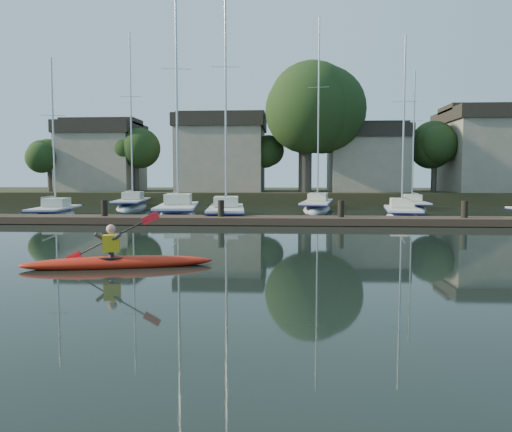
# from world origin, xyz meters

# --- Properties ---
(ground) EXTENTS (160.00, 160.00, 0.00)m
(ground) POSITION_xyz_m (0.00, 0.00, 0.00)
(ground) COLOR black
(ground) RESTS_ON ground
(kayak) EXTENTS (4.93, 1.84, 1.57)m
(kayak) POSITION_xyz_m (-4.13, 1.73, 0.19)
(kayak) COLOR red
(kayak) RESTS_ON ground
(dock) EXTENTS (34.00, 2.00, 1.80)m
(dock) POSITION_xyz_m (0.00, 14.00, 0.20)
(dock) COLOR #433026
(dock) RESTS_ON ground
(sailboat_0) EXTENTS (2.82, 6.91, 10.65)m
(sailboat_0) POSITION_xyz_m (-13.79, 18.56, -0.17)
(sailboat_0) COLOR silver
(sailboat_0) RESTS_ON ground
(sailboat_1) EXTENTS (3.55, 9.62, 15.36)m
(sailboat_1) POSITION_xyz_m (-6.35, 19.19, -0.21)
(sailboat_1) COLOR silver
(sailboat_1) RESTS_ON ground
(sailboat_2) EXTENTS (2.98, 9.21, 14.98)m
(sailboat_2) POSITION_xyz_m (-3.23, 18.03, -0.19)
(sailboat_2) COLOR silver
(sailboat_2) RESTS_ON ground
(sailboat_3) EXTENTS (2.98, 7.50, 11.77)m
(sailboat_3) POSITION_xyz_m (7.12, 18.92, -0.17)
(sailboat_3) COLOR silver
(sailboat_3) RESTS_ON ground
(sailboat_5) EXTENTS (3.34, 9.19, 14.88)m
(sailboat_5) POSITION_xyz_m (-11.85, 27.70, -0.19)
(sailboat_5) COLOR silver
(sailboat_5) RESTS_ON ground
(sailboat_6) EXTENTS (3.33, 9.86, 15.38)m
(sailboat_6) POSITION_xyz_m (2.60, 26.39, -0.18)
(sailboat_6) COLOR silver
(sailboat_6) RESTS_ON ground
(sailboat_7) EXTENTS (2.45, 7.21, 11.42)m
(sailboat_7) POSITION_xyz_m (9.77, 27.21, -0.17)
(sailboat_7) COLOR silver
(sailboat_7) RESTS_ON ground
(shore) EXTENTS (90.00, 25.25, 12.75)m
(shore) POSITION_xyz_m (1.61, 40.29, 3.23)
(shore) COLOR #232D16
(shore) RESTS_ON ground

